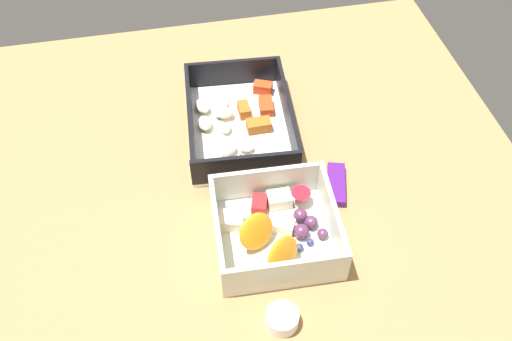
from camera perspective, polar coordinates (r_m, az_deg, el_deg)
name	(u,v)px	position (r cm, az deg, el deg)	size (l,w,h in cm)	color
table_surface	(249,194)	(77.46, -0.74, -2.44)	(80.00, 80.00, 2.00)	#9E7547
pasta_container	(239,121)	(83.42, -1.72, 5.07)	(21.90, 16.65, 5.16)	white
fruit_bowl	(276,229)	(70.40, 2.03, -6.04)	(15.30, 15.82, 5.71)	silver
candy_bar	(336,184)	(77.27, 8.24, -1.43)	(7.00, 2.40, 1.20)	#51197A
paper_cup_liner	(279,319)	(65.43, 2.39, -15.04)	(3.83, 3.83, 2.05)	white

